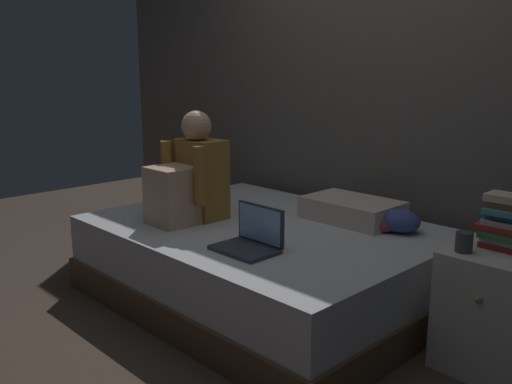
# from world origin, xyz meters

# --- Properties ---
(ground_plane) EXTENTS (8.00, 8.00, 0.00)m
(ground_plane) POSITION_xyz_m (0.00, 0.00, 0.00)
(ground_plane) COLOR #47382D
(wall_back) EXTENTS (5.60, 0.10, 2.70)m
(wall_back) POSITION_xyz_m (0.00, 1.20, 1.35)
(wall_back) COLOR #605B56
(wall_back) RESTS_ON ground_plane
(bed) EXTENTS (2.00, 1.50, 0.46)m
(bed) POSITION_xyz_m (-0.20, 0.30, 0.23)
(bed) COLOR brown
(bed) RESTS_ON ground_plane
(nightstand) EXTENTS (0.44, 0.46, 0.56)m
(nightstand) POSITION_xyz_m (1.10, 0.50, 0.28)
(nightstand) COLOR beige
(nightstand) RESTS_ON ground_plane
(person_sitting) EXTENTS (0.39, 0.44, 0.66)m
(person_sitting) POSITION_xyz_m (-0.59, 0.06, 0.71)
(person_sitting) COLOR olive
(person_sitting) RESTS_ON bed
(laptop) EXTENTS (0.32, 0.23, 0.22)m
(laptop) POSITION_xyz_m (0.08, -0.07, 0.52)
(laptop) COLOR #333842
(laptop) RESTS_ON bed
(pillow) EXTENTS (0.56, 0.36, 0.13)m
(pillow) POSITION_xyz_m (0.10, 0.75, 0.53)
(pillow) COLOR beige
(pillow) RESTS_ON bed
(book_stack) EXTENTS (0.25, 0.18, 0.25)m
(book_stack) POSITION_xyz_m (1.08, 0.56, 0.68)
(book_stack) COLOR #9E2D28
(book_stack) RESTS_ON nightstand
(mug) EXTENTS (0.08, 0.08, 0.09)m
(mug) POSITION_xyz_m (0.97, 0.38, 0.61)
(mug) COLOR #3D3D42
(mug) RESTS_ON nightstand
(clothes_pile) EXTENTS (0.26, 0.22, 0.13)m
(clothes_pile) POSITION_xyz_m (0.42, 0.73, 0.52)
(clothes_pile) COLOR gray
(clothes_pile) RESTS_ON bed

